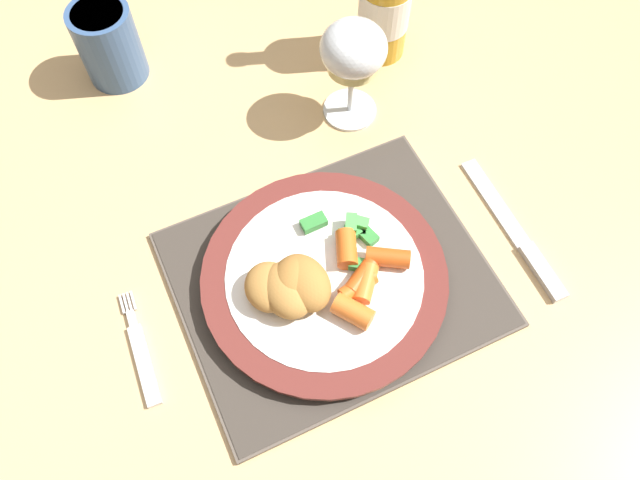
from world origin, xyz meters
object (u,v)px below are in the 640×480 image
Objects in this scene: dinner_plate at (324,278)px; table_knife at (520,239)px; dining_table at (245,213)px; drinking_cup at (108,43)px; wine_glass at (353,53)px; fork at (142,356)px.

dinner_plate reaches higher than table_knife.
table_knife is at bearing -38.82° from dining_table.
table_knife is at bearing -52.27° from drinking_cup.
fork is at bearing -149.40° from wine_glass.
dining_table is at bearing 141.18° from table_knife.
wine_glass is at bearing 13.65° from dining_table.
wine_glass reaches higher than dinner_plate.
fork is 0.39m from drinking_cup.
dining_table is 0.24m from wine_glass.
dinner_plate is at bearing 168.82° from table_knife.
wine_glass reaches higher than dining_table.
table_knife reaches higher than fork.
fork is 0.66× the size of table_knife.
wine_glass is (0.13, 0.20, 0.08)m from dinner_plate.
fork is (-0.20, 0.01, -0.01)m from dinner_plate.
table_knife is at bearing -6.77° from fork.
dinner_plate is at bearing -1.83° from fork.
table_knife is 0.54m from drinking_cup.
dinner_plate is 0.40m from drinking_cup.
dinner_plate is 0.25m from wine_glass.
dining_table is at bearing -71.07° from drinking_cup.
table_knife is 1.96× the size of drinking_cup.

